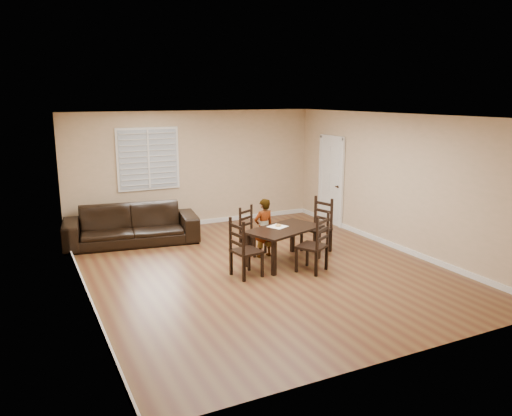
{
  "coord_description": "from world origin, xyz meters",
  "views": [
    {
      "loc": [
        -3.82,
        -7.57,
        3.03
      ],
      "look_at": [
        0.14,
        0.5,
        1.0
      ],
      "focal_mm": 35.0,
      "sensor_mm": 36.0,
      "label": 1
    }
  ],
  "objects_px": {
    "chair_near": "(249,232)",
    "sofa": "(131,225)",
    "chair_far": "(318,246)",
    "donut": "(278,225)",
    "dining_table": "(284,233)",
    "chair_left": "(240,251)",
    "chair_right": "(321,226)",
    "child": "(264,228)"
  },
  "relations": [
    {
      "from": "dining_table",
      "to": "chair_right",
      "type": "distance_m",
      "value": 1.1
    },
    {
      "from": "chair_right",
      "to": "child",
      "type": "xyz_separation_m",
      "value": [
        -1.21,
        0.12,
        0.08
      ]
    },
    {
      "from": "sofa",
      "to": "chair_near",
      "type": "bearing_deg",
      "value": -32.37
    },
    {
      "from": "dining_table",
      "to": "donut",
      "type": "xyz_separation_m",
      "value": [
        -0.04,
        0.16,
        0.12
      ]
    },
    {
      "from": "chair_far",
      "to": "donut",
      "type": "bearing_deg",
      "value": -100.4
    },
    {
      "from": "chair_left",
      "to": "child",
      "type": "relative_size",
      "value": 0.9
    },
    {
      "from": "donut",
      "to": "sofa",
      "type": "height_order",
      "value": "sofa"
    },
    {
      "from": "chair_near",
      "to": "sofa",
      "type": "xyz_separation_m",
      "value": [
        -1.93,
        1.65,
        -0.03
      ]
    },
    {
      "from": "chair_near",
      "to": "chair_right",
      "type": "height_order",
      "value": "chair_right"
    },
    {
      "from": "chair_far",
      "to": "chair_left",
      "type": "bearing_deg",
      "value": -46.17
    },
    {
      "from": "chair_left",
      "to": "chair_near",
      "type": "bearing_deg",
      "value": -39.68
    },
    {
      "from": "chair_near",
      "to": "donut",
      "type": "distance_m",
      "value": 0.79
    },
    {
      "from": "dining_table",
      "to": "chair_left",
      "type": "bearing_deg",
      "value": 178.75
    },
    {
      "from": "donut",
      "to": "sofa",
      "type": "distance_m",
      "value": 3.23
    },
    {
      "from": "sofa",
      "to": "chair_far",
      "type": "bearing_deg",
      "value": -43.54
    },
    {
      "from": "chair_far",
      "to": "sofa",
      "type": "xyz_separation_m",
      "value": [
        -2.53,
        3.22,
        -0.08
      ]
    },
    {
      "from": "dining_table",
      "to": "chair_far",
      "type": "xyz_separation_m",
      "value": [
        0.28,
        -0.72,
        -0.09
      ]
    },
    {
      "from": "chair_right",
      "to": "donut",
      "type": "bearing_deg",
      "value": -94.86
    },
    {
      "from": "chair_near",
      "to": "chair_far",
      "type": "relative_size",
      "value": 0.89
    },
    {
      "from": "chair_near",
      "to": "donut",
      "type": "height_order",
      "value": "chair_near"
    },
    {
      "from": "dining_table",
      "to": "donut",
      "type": "relative_size",
      "value": 14.15
    },
    {
      "from": "chair_far",
      "to": "chair_right",
      "type": "distance_m",
      "value": 1.32
    },
    {
      "from": "dining_table",
      "to": "chair_right",
      "type": "relative_size",
      "value": 1.49
    },
    {
      "from": "dining_table",
      "to": "chair_near",
      "type": "height_order",
      "value": "chair_near"
    },
    {
      "from": "chair_near",
      "to": "child",
      "type": "height_order",
      "value": "child"
    },
    {
      "from": "chair_left",
      "to": "dining_table",
      "type": "bearing_deg",
      "value": -80.23
    },
    {
      "from": "chair_left",
      "to": "sofa",
      "type": "distance_m",
      "value": 3.1
    },
    {
      "from": "chair_far",
      "to": "chair_right",
      "type": "bearing_deg",
      "value": -155.53
    },
    {
      "from": "chair_far",
      "to": "child",
      "type": "relative_size",
      "value": 0.92
    },
    {
      "from": "chair_left",
      "to": "sofa",
      "type": "xyz_separation_m",
      "value": [
        -1.21,
        2.85,
        -0.07
      ]
    },
    {
      "from": "chair_near",
      "to": "chair_far",
      "type": "bearing_deg",
      "value": -96.31
    },
    {
      "from": "chair_near",
      "to": "chair_far",
      "type": "xyz_separation_m",
      "value": [
        0.61,
        -1.56,
        0.05
      ]
    },
    {
      "from": "dining_table",
      "to": "child",
      "type": "height_order",
      "value": "child"
    },
    {
      "from": "chair_near",
      "to": "sofa",
      "type": "distance_m",
      "value": 2.54
    },
    {
      "from": "dining_table",
      "to": "child",
      "type": "bearing_deg",
      "value": 90.0
    },
    {
      "from": "child",
      "to": "sofa",
      "type": "distance_m",
      "value": 2.9
    },
    {
      "from": "chair_far",
      "to": "chair_left",
      "type": "xyz_separation_m",
      "value": [
        -1.32,
        0.37,
        -0.01
      ]
    },
    {
      "from": "dining_table",
      "to": "chair_left",
      "type": "distance_m",
      "value": 1.1
    },
    {
      "from": "child",
      "to": "sofa",
      "type": "bearing_deg",
      "value": -50.98
    },
    {
      "from": "chair_far",
      "to": "sofa",
      "type": "bearing_deg",
      "value": -82.43
    },
    {
      "from": "chair_near",
      "to": "donut",
      "type": "bearing_deg",
      "value": -95.14
    },
    {
      "from": "chair_near",
      "to": "chair_far",
      "type": "distance_m",
      "value": 1.68
    }
  ]
}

